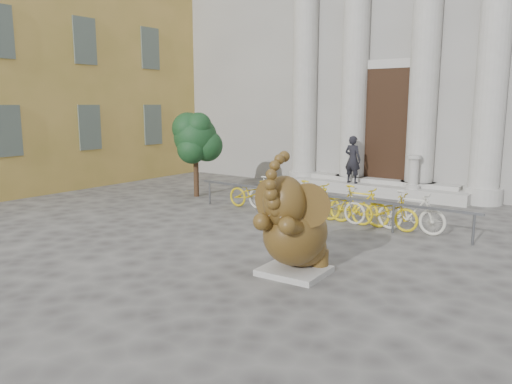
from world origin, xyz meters
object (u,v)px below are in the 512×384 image
Objects in this scene: tree at (196,138)px; pedestrian at (353,159)px; bike_rack at (323,201)px; elephant_statue at (294,230)px.

pedestrian is at bearing 42.95° from tree.
pedestrian is (-1.12, 4.06, 0.67)m from bike_rack.
bike_rack is at bearing 109.18° from elephant_statue.
elephant_statue reaches higher than bike_rack.
tree is (-6.67, 4.63, 1.11)m from elephant_statue.
bike_rack is 5.21m from tree.
tree is 1.71× the size of pedestrian.
elephant_statue is at bearing -34.76° from tree.
tree reaches higher than pedestrian.
bike_rack is at bearing -5.25° from tree.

